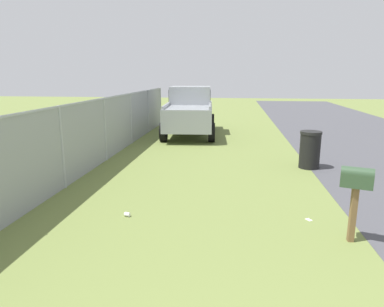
% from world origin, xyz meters
% --- Properties ---
extents(mailbox, '(0.34, 0.51, 1.22)m').
position_xyz_m(mailbox, '(5.34, -1.39, 0.97)').
color(mailbox, brown).
rests_on(mailbox, ground).
extents(pickup_truck, '(4.93, 2.43, 2.09)m').
position_xyz_m(pickup_truck, '(15.14, 2.45, 1.10)').
color(pickup_truck, '#93999E').
rests_on(pickup_truck, ground).
extents(trash_bin, '(0.59, 0.59, 1.06)m').
position_xyz_m(trash_bin, '(9.88, -1.64, 0.53)').
color(trash_bin, black).
rests_on(trash_bin, ground).
extents(fence_section, '(19.10, 0.07, 1.93)m').
position_xyz_m(fence_section, '(8.71, 4.43, 1.04)').
color(fence_section, '#9EA3A8').
rests_on(fence_section, ground).
extents(litter_wrapper_by_mailbox, '(0.15, 0.14, 0.01)m').
position_xyz_m(litter_wrapper_by_mailbox, '(6.12, -0.90, 0.00)').
color(litter_wrapper_by_mailbox, silver).
rests_on(litter_wrapper_by_mailbox, ground).
extents(litter_cup_midfield_b, '(0.10, 0.11, 0.08)m').
position_xyz_m(litter_cup_midfield_b, '(5.87, 2.46, 0.04)').
color(litter_cup_midfield_b, white).
rests_on(litter_cup_midfield_b, ground).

